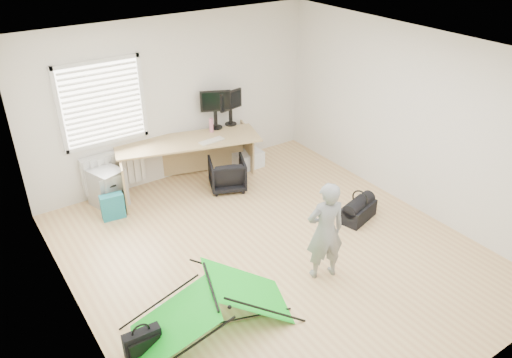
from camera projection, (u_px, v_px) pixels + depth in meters
ground at (272, 252)px, 6.78m from camera, size 5.50×5.50×0.00m
back_wall at (175, 100)px, 8.12m from camera, size 5.00×0.02×2.70m
window at (102, 103)px, 7.41m from camera, size 1.20×0.06×1.20m
radiator at (113, 170)px, 7.91m from camera, size 1.00×0.12×0.60m
desk at (189, 162)px, 8.26m from camera, size 2.44×1.33×0.79m
filing_cabinet at (107, 187)px, 7.71m from camera, size 0.55×0.63×0.62m
monitor_left at (215, 114)px, 8.41m from camera, size 0.51×0.31×0.49m
monitor_right at (231, 112)px, 8.55m from camera, size 0.48×0.20×0.45m
keyboard at (212, 141)px, 8.03m from camera, size 0.43×0.18×0.02m
thermos at (211, 125)px, 8.32m from camera, size 0.08×0.08×0.24m
office_chair at (227, 174)px, 8.18m from camera, size 0.75×0.76×0.53m
person at (325, 231)px, 6.06m from camera, size 0.56×0.45×1.33m
kite at (212, 306)px, 5.46m from camera, size 2.00×1.35×0.57m
storage_crate at (248, 159)px, 8.92m from camera, size 0.51×0.36×0.29m
tote_bag at (113, 207)px, 7.42m from camera, size 0.35×0.18×0.40m
laptop_bag at (143, 342)px, 5.19m from camera, size 0.40×0.14×0.30m
white_box at (161, 310)px, 5.73m from camera, size 0.12×0.12×0.10m
duffel_bag at (358, 212)px, 7.43m from camera, size 0.65×0.45×0.26m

